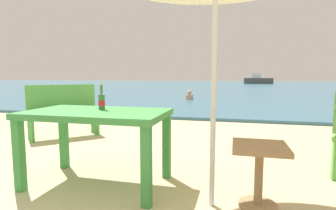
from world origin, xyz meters
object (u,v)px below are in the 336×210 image
picnic_table_green (97,122)px  boat_sailboat (258,80)px  beer_bottle_amber (102,101)px  side_table_wood (259,167)px  swimmer_person (189,96)px  bench_green_left (63,107)px

picnic_table_green → boat_sailboat: 36.70m
picnic_table_green → beer_bottle_amber: beer_bottle_amber is taller
side_table_wood → swimmer_person: size_ratio=1.32×
picnic_table_green → beer_bottle_amber: bearing=80.3°
swimmer_person → boat_sailboat: bearing=79.3°
picnic_table_green → beer_bottle_amber: (0.01, 0.08, 0.20)m
bench_green_left → boat_sailboat: boat_sailboat is taller
picnic_table_green → bench_green_left: bench_green_left is taller
picnic_table_green → swimmer_person: size_ratio=3.41×
picnic_table_green → boat_sailboat: boat_sailboat is taller
side_table_wood → boat_sailboat: (2.97, 36.53, 0.23)m
beer_bottle_amber → bench_green_left: (-1.69, 1.70, -0.31)m
picnic_table_green → side_table_wood: bearing=-4.1°
bench_green_left → swimmer_person: (1.08, 7.43, -0.30)m
beer_bottle_amber → side_table_wood: (1.54, -0.20, -0.50)m
picnic_table_green → boat_sailboat: (4.52, 36.42, -0.07)m
beer_bottle_amber → bench_green_left: bearing=134.9°
swimmer_person → boat_sailboat: 27.68m
boat_sailboat → swimmer_person: bearing=-100.7°
bench_green_left → boat_sailboat: 35.19m
picnic_table_green → side_table_wood: picnic_table_green is taller
beer_bottle_amber → bench_green_left: 2.42m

